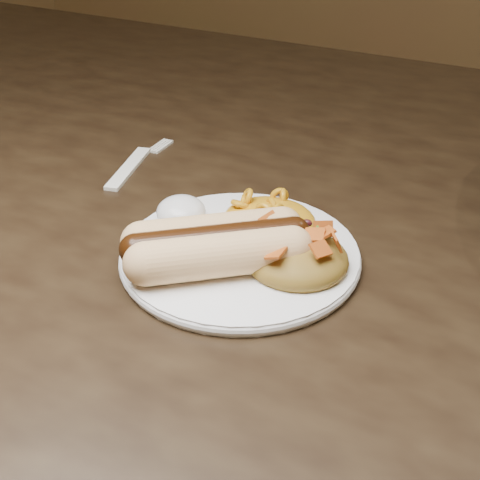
% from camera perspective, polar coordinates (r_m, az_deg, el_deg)
% --- Properties ---
extents(table, '(1.60, 0.90, 0.75)m').
position_cam_1_polar(table, '(0.79, -0.30, 0.65)').
color(table, black).
rests_on(table, floor).
extents(plate, '(0.26, 0.26, 0.01)m').
position_cam_1_polar(plate, '(0.58, 0.00, -1.29)').
color(plate, white).
rests_on(plate, table).
extents(hotdog, '(0.12, 0.13, 0.04)m').
position_cam_1_polar(hotdog, '(0.55, -2.02, -0.33)').
color(hotdog, '#F6C38A').
rests_on(hotdog, plate).
extents(mac_and_cheese, '(0.09, 0.09, 0.03)m').
position_cam_1_polar(mac_and_cheese, '(0.60, 2.56, 2.70)').
color(mac_and_cheese, gold).
rests_on(mac_and_cheese, plate).
extents(sour_cream, '(0.06, 0.06, 0.03)m').
position_cam_1_polar(sour_cream, '(0.61, -5.08, 2.88)').
color(sour_cream, white).
rests_on(sour_cream, plate).
extents(taco_salad, '(0.09, 0.08, 0.04)m').
position_cam_1_polar(taco_salad, '(0.55, 4.86, -0.81)').
color(taco_salad, '#A64625').
rests_on(taco_salad, plate).
extents(fork, '(0.05, 0.14, 0.00)m').
position_cam_1_polar(fork, '(0.74, -9.50, 6.07)').
color(fork, white).
rests_on(fork, table).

